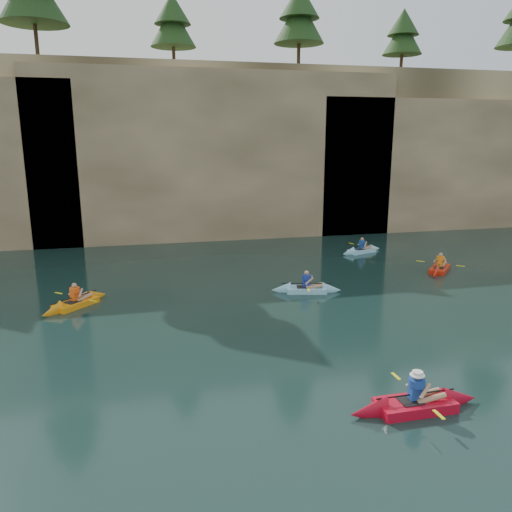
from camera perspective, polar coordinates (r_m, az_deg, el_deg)
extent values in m
plane|color=black|center=(13.46, 3.61, -16.84)|extent=(160.00, 160.00, 0.00)
cube|color=tan|center=(41.27, -8.63, 12.17)|extent=(70.00, 16.00, 12.00)
cube|color=tan|center=(34.17, -4.14, 11.55)|extent=(24.00, 2.40, 11.40)
cube|color=tan|center=(42.28, 24.16, 9.73)|extent=(26.00, 2.40, 9.84)
cube|color=black|center=(33.47, -14.05, 4.10)|extent=(3.50, 1.00, 3.20)
cube|color=black|center=(35.98, 8.88, 6.01)|extent=(5.00, 1.00, 4.50)
cube|color=red|center=(13.83, 17.71, -15.87)|extent=(2.75, 0.88, 0.31)
cone|color=red|center=(14.50, 22.23, -14.83)|extent=(0.98, 0.83, 0.82)
cone|color=red|center=(13.26, 12.72, -16.90)|extent=(0.98, 0.83, 0.82)
cube|color=black|center=(13.70, 17.19, -15.53)|extent=(0.56, 0.52, 0.04)
cube|color=#1B3F95|center=(13.63, 17.84, -14.29)|extent=(0.36, 0.23, 0.52)
sphere|color=tan|center=(13.47, 17.96, -12.88)|extent=(0.22, 0.22, 0.22)
cylinder|color=black|center=(13.69, 17.80, -14.79)|extent=(2.19, 0.06, 0.04)
cube|color=yellow|center=(14.44, 15.71, -13.09)|extent=(0.08, 0.42, 0.02)
cube|color=yellow|center=(12.97, 20.17, -16.65)|extent=(0.08, 0.42, 0.02)
cylinder|color=white|center=(13.45, 17.97, -12.72)|extent=(0.38, 0.38, 0.10)
cube|color=orange|center=(21.86, -19.90, -5.10)|extent=(2.31, 2.38, 0.28)
cone|color=orange|center=(22.60, -17.61, -4.33)|extent=(1.16, 1.17, 0.75)
cone|color=orange|center=(21.17, -22.36, -5.92)|extent=(1.16, 1.17, 0.75)
cube|color=black|center=(21.74, -20.23, -4.93)|extent=(0.72, 0.72, 0.04)
cube|color=#FF5A15|center=(21.74, -19.99, -4.10)|extent=(0.40, 0.40, 0.50)
sphere|color=tan|center=(21.64, -20.06, -3.18)|extent=(0.21, 0.21, 0.21)
cylinder|color=black|center=(21.78, -19.96, -4.41)|extent=(1.56, 1.65, 0.04)
cube|color=yellow|center=(22.54, -21.63, -3.96)|extent=(0.36, 0.35, 0.02)
cube|color=yellow|center=(21.04, -18.16, -4.89)|extent=(0.36, 0.35, 0.02)
cube|color=#90D3F2|center=(22.54, 5.77, -3.80)|extent=(2.53, 1.31, 0.27)
cone|color=#90D3F2|center=(22.68, 8.64, -3.78)|extent=(1.00, 0.92, 0.75)
cone|color=#90D3F2|center=(22.45, 2.87, -3.82)|extent=(1.00, 0.92, 0.75)
cube|color=black|center=(22.49, 5.39, -3.54)|extent=(0.64, 0.58, 0.04)
cube|color=#1C2F9A|center=(22.43, 5.79, -2.83)|extent=(0.38, 0.29, 0.50)
sphere|color=tan|center=(22.33, 5.81, -1.94)|extent=(0.21, 0.21, 0.21)
cylinder|color=black|center=(22.46, 5.79, -3.13)|extent=(2.16, 0.54, 0.04)
cube|color=yellow|center=(23.42, 5.55, -2.43)|extent=(0.17, 0.43, 0.02)
cube|color=yellow|center=(21.50, 6.05, -3.89)|extent=(0.17, 0.43, 0.02)
cube|color=red|center=(27.61, 20.25, -1.37)|extent=(2.32, 2.39, 0.27)
cone|color=red|center=(28.77, 20.68, -0.83)|extent=(1.16, 1.17, 0.74)
cone|color=red|center=(26.46, 19.78, -1.95)|extent=(1.16, 1.17, 0.74)
cube|color=black|center=(27.44, 20.21, -1.22)|extent=(0.71, 0.72, 0.04)
cube|color=orange|center=(27.52, 20.32, -0.58)|extent=(0.39, 0.39, 0.49)
sphere|color=tan|center=(27.44, 20.37, 0.14)|extent=(0.21, 0.21, 0.21)
cylinder|color=black|center=(27.55, 20.30, -0.81)|extent=(1.53, 1.61, 0.04)
cube|color=yellow|center=(27.72, 18.28, -0.57)|extent=(0.36, 0.35, 0.02)
cube|color=yellow|center=(27.41, 22.33, -1.06)|extent=(0.36, 0.35, 0.02)
cube|color=#96DAFB|center=(30.77, 11.98, 0.62)|extent=(2.45, 1.45, 0.26)
cone|color=#96DAFB|center=(31.53, 13.42, 0.85)|extent=(1.01, 0.93, 0.70)
cone|color=#96DAFB|center=(30.02, 10.47, 0.38)|extent=(1.01, 0.93, 0.70)
cube|color=black|center=(30.64, 11.79, 0.77)|extent=(0.66, 0.59, 0.04)
cube|color=#1A4292|center=(30.69, 12.01, 1.29)|extent=(0.37, 0.30, 0.47)
sphere|color=tan|center=(30.62, 12.04, 1.90)|extent=(0.20, 0.20, 0.20)
cylinder|color=black|center=(30.71, 12.00, 1.11)|extent=(1.96, 0.71, 0.04)
cube|color=yellow|center=(31.37, 10.82, 1.42)|extent=(0.21, 0.42, 0.02)
cube|color=yellow|center=(30.07, 13.23, 0.78)|extent=(0.21, 0.42, 0.02)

